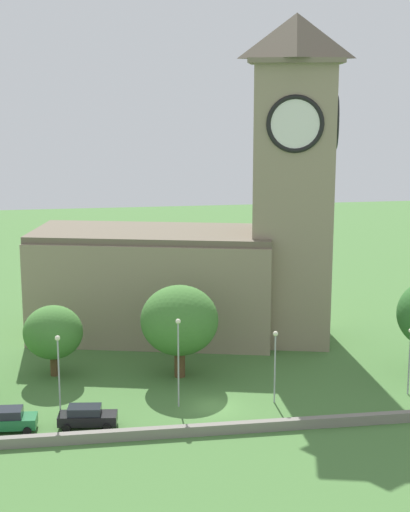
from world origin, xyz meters
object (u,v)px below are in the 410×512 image
Objects in this scene: car_green at (10,420)px; tree_riverside_west at (53,332)px; church at (208,243)px; streetlamp_central at (178,349)px; car_black at (87,416)px; streetlamp_east_mid at (275,355)px; tree_by_tower at (179,321)px; streetlamp_east_end at (410,350)px; streetlamp_west_mid at (58,363)px.

tree_riverside_west reaches higher than car_green.
church is 4.35× the size of streetlamp_central.
tree_riverside_west reaches higher than car_black.
tree_by_tower reaches higher than streetlamp_east_mid.
car_black is 0.55× the size of tree_by_tower.
streetlamp_east_end is at bearing 5.55° from car_black.
car_green is 0.54× the size of streetlamp_central.
tree_by_tower is (-19.60, 7.51, 1.35)m from streetlamp_east_end.
church is at bearing 68.63° from tree_by_tower.
tree_by_tower is (10.98, 7.89, 0.79)m from streetlamp_west_mid.
car_black is at bearing -170.61° from streetlamp_east_mid.
streetlamp_central is at bearing 11.64° from car_green.
car_green is 13.00m from tree_riverside_west.
church is 27.52m from car_black.
tree_riverside_west is at bearing 169.84° from tree_by_tower.
streetlamp_east_end reaches higher than car_green.
car_green is at bearing 178.04° from car_black.
tree_by_tower is (0.99, 7.20, 0.36)m from streetlamp_central.
car_black is at bearing -158.56° from streetlamp_central.
tree_riverside_west is at bearing 153.04° from streetlamp_east_mid.
streetlamp_east_end is at bearing -52.12° from church.
streetlamp_west_mid reaches higher than streetlamp_east_mid.
tree_riverside_west reaches higher than streetlamp_east_end.
tree_by_tower is at bearing 49.36° from car_black.
tree_by_tower is at bearing -111.37° from church.
tree_riverside_west is (-16.33, -9.67, -6.22)m from church.
church is at bearing 58.66° from car_black.
car_green is at bearing -131.78° from church.
tree_riverside_west is (3.17, 12.16, 3.31)m from car_green.
tree_by_tower is (-4.60, -11.77, -4.97)m from church.
streetlamp_east_mid is at bearing -2.76° from streetlamp_central.
car_black is 13.14m from tree_riverside_west.
streetlamp_west_mid is at bearing -128.42° from church.
streetlamp_east_mid is 1.06× the size of streetlamp_east_end.
tree_by_tower reaches higher than streetlamp_west_mid.
streetlamp_east_end is (15.00, -19.28, -6.31)m from church.
car_green is at bearing -150.96° from streetlamp_west_mid.
tree_by_tower reaches higher than car_green.
streetlamp_east_end is at bearing -20.97° from tree_by_tower.
church reaches higher than streetlamp_east_mid.
car_green is at bearing -173.67° from streetlamp_east_mid.
church is 5.01× the size of tree_riverside_west.
streetlamp_west_mid is 1.04× the size of tree_riverside_west.
streetlamp_west_mid is 10.03m from tree_riverside_west.
streetlamp_east_mid is (18.33, 0.29, -0.35)m from streetlamp_west_mid.
car_green is 0.48× the size of tree_by_tower.
streetlamp_east_mid is 12.26m from streetlamp_east_end.
car_green is (-19.50, -21.83, -9.54)m from church.
streetlamp_central is at bearing 177.24° from streetlamp_east_mid.
streetlamp_west_mid reaches higher than car_green.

